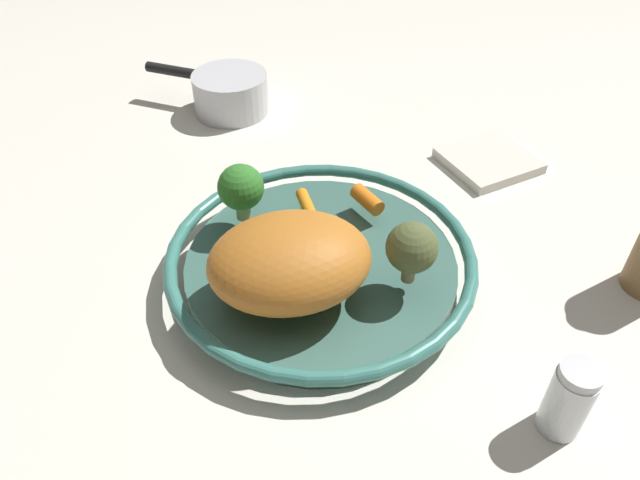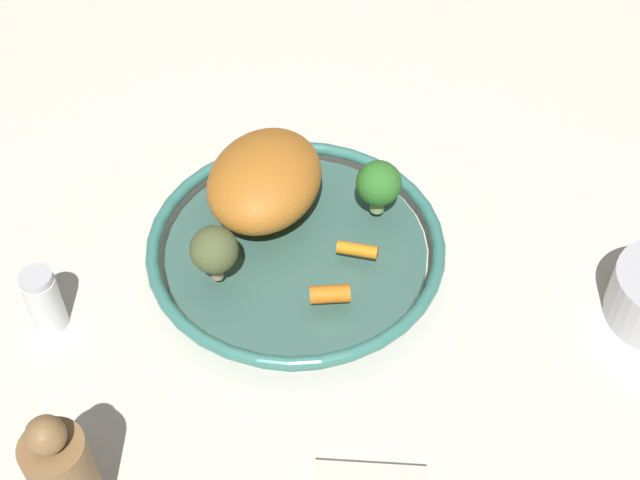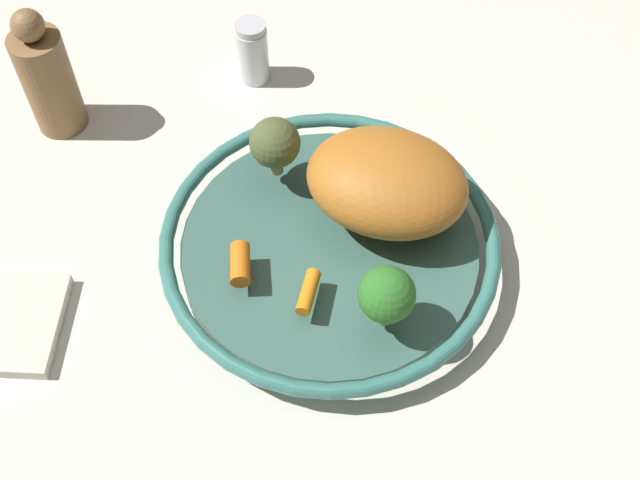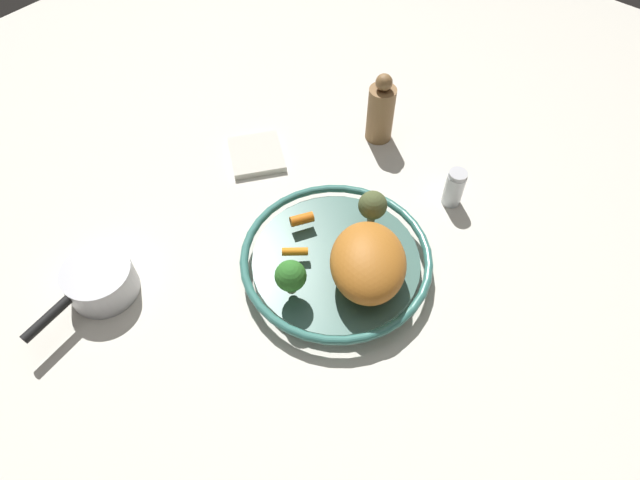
{
  "view_description": "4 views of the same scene",
  "coord_description": "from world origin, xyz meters",
  "px_view_note": "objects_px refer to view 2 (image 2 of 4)",
  "views": [
    {
      "loc": [
        -0.21,
        0.41,
        0.46
      ],
      "look_at": [
        0.0,
        -0.0,
        0.05
      ],
      "focal_mm": 32.9,
      "sensor_mm": 36.0,
      "label": 1
    },
    {
      "loc": [
        -0.33,
        -0.57,
        0.77
      ],
      "look_at": [
        0.02,
        -0.03,
        0.06
      ],
      "focal_mm": 50.04,
      "sensor_mm": 36.0,
      "label": 2
    },
    {
      "loc": [
        0.37,
        -0.25,
        0.68
      ],
      "look_at": [
        0.01,
        -0.02,
        0.06
      ],
      "focal_mm": 45.34,
      "sensor_mm": 36.0,
      "label": 3
    },
    {
      "loc": [
        0.42,
        0.32,
        0.79
      ],
      "look_at": [
        0.01,
        -0.03,
        0.07
      ],
      "focal_mm": 30.03,
      "sensor_mm": 36.0,
      "label": 4
    }
  ],
  "objects_px": {
    "baby_carrot_near_rim": "(357,250)",
    "salt_shaker": "(44,300)",
    "serving_bowl": "(296,251)",
    "broccoli_floret_mid": "(379,184)",
    "broccoli_floret_large": "(216,253)",
    "pepper_mill": "(65,477)",
    "roast_chicken_piece": "(263,181)",
    "baby_carrot_back": "(330,294)"
  },
  "relations": [
    {
      "from": "serving_bowl",
      "to": "roast_chicken_piece",
      "type": "relative_size",
      "value": 2.12
    },
    {
      "from": "baby_carrot_back",
      "to": "roast_chicken_piece",
      "type": "bearing_deg",
      "value": 85.72
    },
    {
      "from": "salt_shaker",
      "to": "pepper_mill",
      "type": "bearing_deg",
      "value": -104.63
    },
    {
      "from": "roast_chicken_piece",
      "to": "salt_shaker",
      "type": "height_order",
      "value": "roast_chicken_piece"
    },
    {
      "from": "serving_bowl",
      "to": "salt_shaker",
      "type": "xyz_separation_m",
      "value": [
        -0.26,
        0.07,
        0.02
      ]
    },
    {
      "from": "baby_carrot_near_rim",
      "to": "broccoli_floret_mid",
      "type": "bearing_deg",
      "value": 37.75
    },
    {
      "from": "baby_carrot_near_rim",
      "to": "salt_shaker",
      "type": "bearing_deg",
      "value": 158.18
    },
    {
      "from": "roast_chicken_piece",
      "to": "baby_carrot_near_rim",
      "type": "relative_size",
      "value": 3.52
    },
    {
      "from": "broccoli_floret_large",
      "to": "baby_carrot_back",
      "type": "bearing_deg",
      "value": -46.07
    },
    {
      "from": "serving_bowl",
      "to": "broccoli_floret_large",
      "type": "relative_size",
      "value": 4.89
    },
    {
      "from": "baby_carrot_near_rim",
      "to": "broccoli_floret_mid",
      "type": "relative_size",
      "value": 0.66
    },
    {
      "from": "broccoli_floret_large",
      "to": "pepper_mill",
      "type": "height_order",
      "value": "pepper_mill"
    },
    {
      "from": "baby_carrot_near_rim",
      "to": "pepper_mill",
      "type": "relative_size",
      "value": 0.28
    },
    {
      "from": "baby_carrot_near_rim",
      "to": "serving_bowl",
      "type": "bearing_deg",
      "value": 130.1
    },
    {
      "from": "salt_shaker",
      "to": "roast_chicken_piece",
      "type": "bearing_deg",
      "value": -1.17
    },
    {
      "from": "salt_shaker",
      "to": "broccoli_floret_large",
      "type": "bearing_deg",
      "value": -23.91
    },
    {
      "from": "serving_bowl",
      "to": "roast_chicken_piece",
      "type": "height_order",
      "value": "roast_chicken_piece"
    },
    {
      "from": "broccoli_floret_large",
      "to": "pepper_mill",
      "type": "bearing_deg",
      "value": -147.31
    },
    {
      "from": "salt_shaker",
      "to": "broccoli_floret_mid",
      "type": "bearing_deg",
      "value": -12.35
    },
    {
      "from": "baby_carrot_near_rim",
      "to": "pepper_mill",
      "type": "distance_m",
      "value": 0.38
    },
    {
      "from": "baby_carrot_back",
      "to": "broccoli_floret_large",
      "type": "distance_m",
      "value": 0.12
    },
    {
      "from": "baby_carrot_back",
      "to": "baby_carrot_near_rim",
      "type": "distance_m",
      "value": 0.07
    },
    {
      "from": "serving_bowl",
      "to": "broccoli_floret_mid",
      "type": "bearing_deg",
      "value": -5.61
    },
    {
      "from": "baby_carrot_near_rim",
      "to": "roast_chicken_piece",
      "type": "bearing_deg",
      "value": 111.78
    },
    {
      "from": "broccoli_floret_mid",
      "to": "pepper_mill",
      "type": "height_order",
      "value": "pepper_mill"
    },
    {
      "from": "baby_carrot_near_rim",
      "to": "broccoli_floret_mid",
      "type": "height_order",
      "value": "broccoli_floret_mid"
    },
    {
      "from": "salt_shaker",
      "to": "pepper_mill",
      "type": "xyz_separation_m",
      "value": [
        -0.06,
        -0.22,
        0.03
      ]
    },
    {
      "from": "baby_carrot_near_rim",
      "to": "salt_shaker",
      "type": "relative_size",
      "value": 0.56
    },
    {
      "from": "serving_bowl",
      "to": "baby_carrot_back",
      "type": "xyz_separation_m",
      "value": [
        -0.01,
        -0.09,
        0.03
      ]
    },
    {
      "from": "serving_bowl",
      "to": "broccoli_floret_mid",
      "type": "height_order",
      "value": "broccoli_floret_mid"
    },
    {
      "from": "roast_chicken_piece",
      "to": "broccoli_floret_mid",
      "type": "height_order",
      "value": "roast_chicken_piece"
    },
    {
      "from": "baby_carrot_back",
      "to": "serving_bowl",
      "type": "bearing_deg",
      "value": 81.4
    },
    {
      "from": "broccoli_floret_mid",
      "to": "baby_carrot_near_rim",
      "type": "bearing_deg",
      "value": -142.25
    },
    {
      "from": "pepper_mill",
      "to": "baby_carrot_back",
      "type": "bearing_deg",
      "value": 10.54
    },
    {
      "from": "pepper_mill",
      "to": "broccoli_floret_mid",
      "type": "bearing_deg",
      "value": 18.04
    },
    {
      "from": "serving_bowl",
      "to": "pepper_mill",
      "type": "relative_size",
      "value": 2.12
    },
    {
      "from": "serving_bowl",
      "to": "baby_carrot_back",
      "type": "bearing_deg",
      "value": -98.6
    },
    {
      "from": "baby_carrot_near_rim",
      "to": "salt_shaker",
      "type": "distance_m",
      "value": 0.33
    },
    {
      "from": "serving_bowl",
      "to": "broccoli_floret_large",
      "type": "distance_m",
      "value": 0.11
    },
    {
      "from": "broccoli_floret_mid",
      "to": "salt_shaker",
      "type": "height_order",
      "value": "broccoli_floret_mid"
    },
    {
      "from": "pepper_mill",
      "to": "broccoli_floret_large",
      "type": "bearing_deg",
      "value": 32.69
    },
    {
      "from": "serving_bowl",
      "to": "salt_shaker",
      "type": "bearing_deg",
      "value": 165.14
    }
  ]
}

